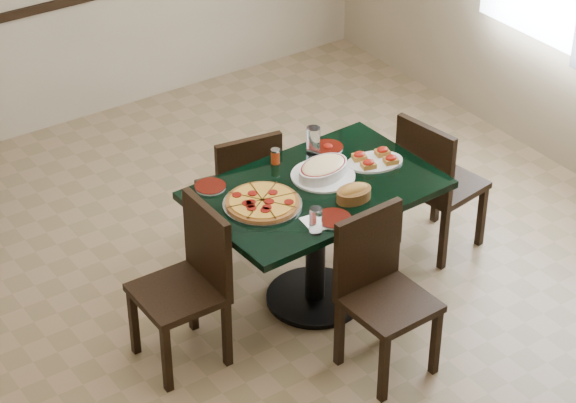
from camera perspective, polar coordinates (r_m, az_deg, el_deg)
floor at (r=6.19m, az=-0.44°, el=-6.16°), size 5.50×5.50×0.00m
main_table at (r=6.02m, az=1.44°, el=-0.72°), size 1.31×0.87×0.75m
chair_far at (r=6.44m, az=-2.31°, el=0.69°), size 0.45×0.45×0.84m
chair_near at (r=5.67m, az=4.67°, el=-4.24°), size 0.42×0.42×0.87m
chair_right at (r=6.53m, az=7.45°, el=1.13°), size 0.47×0.47×0.88m
chair_left at (r=5.71m, az=-4.95°, el=-3.84°), size 0.42×0.42×0.89m
pepperoni_pizza at (r=5.76m, az=-1.31°, el=-0.04°), size 0.41×0.41×0.04m
lasagna_casserole at (r=5.98m, az=1.79°, el=1.64°), size 0.35×0.35×0.09m
bread_basket at (r=5.80m, az=3.36°, el=0.43°), size 0.20×0.15×0.09m
bruschetta_platter at (r=6.13m, az=4.44°, el=2.14°), size 0.36×0.30×0.05m
side_plate_near at (r=5.65m, az=2.32°, el=-0.88°), size 0.18×0.18×0.02m
side_plate_far_r at (r=6.26m, az=2.04°, el=2.77°), size 0.17×0.17×0.03m
side_plate_far_l at (r=5.92m, az=-3.97°, el=0.76°), size 0.17×0.17×0.02m
napkin_setting at (r=5.64m, az=1.59°, el=-1.03°), size 0.17×0.17×0.01m
water_glass_a at (r=6.17m, az=1.29°, el=3.09°), size 0.08×0.08×0.16m
water_glass_b at (r=5.53m, az=1.43°, el=-0.98°), size 0.07×0.07×0.14m
pepper_shaker at (r=6.10m, az=-0.65°, el=2.32°), size 0.05×0.05×0.09m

